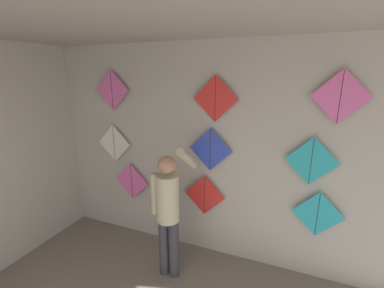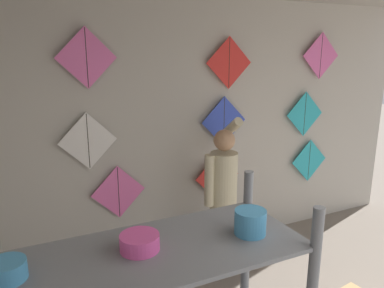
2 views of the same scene
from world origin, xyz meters
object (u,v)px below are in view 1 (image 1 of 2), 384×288
(kite_4, at_px, (210,150))
(kite_6, at_px, (112,90))
(kite_5, at_px, (311,161))
(kite_8, at_px, (340,97))
(kite_7, at_px, (215,99))
(kite_3, at_px, (114,143))
(kite_0, at_px, (132,181))
(kite_2, at_px, (318,214))
(shopkeeper, at_px, (168,206))
(kite_1, at_px, (204,195))

(kite_4, height_order, kite_6, kite_6)
(kite_5, distance_m, kite_8, 0.72)
(kite_6, relative_size, kite_7, 1.00)
(kite_3, bearing_deg, kite_4, 0.00)
(kite_0, relative_size, kite_2, 1.00)
(kite_3, distance_m, kite_8, 2.92)
(kite_2, xyz_separation_m, kite_4, (-1.29, 0.00, 0.62))
(kite_3, bearing_deg, kite_6, 0.00)
(kite_2, relative_size, kite_3, 1.00)
(shopkeeper, xyz_separation_m, kite_6, (-1.12, 0.55, 1.27))
(kite_3, relative_size, kite_6, 1.00)
(shopkeeper, relative_size, kite_6, 2.97)
(kite_0, xyz_separation_m, kite_2, (2.50, 0.00, 0.00))
(kite_6, bearing_deg, kite_4, 0.00)
(kite_1, xyz_separation_m, kite_2, (1.36, 0.00, 0.02))
(kite_2, height_order, kite_5, kite_5)
(shopkeeper, relative_size, kite_0, 2.97)
(kite_4, bearing_deg, kite_3, 180.00)
(kite_5, distance_m, kite_7, 1.28)
(kite_1, bearing_deg, kite_7, 0.00)
(kite_0, distance_m, kite_6, 1.35)
(kite_7, bearing_deg, kite_8, 0.00)
(kite_0, relative_size, kite_1, 1.00)
(kite_3, height_order, kite_5, kite_5)
(kite_6, bearing_deg, kite_7, 0.00)
(kite_3, bearing_deg, kite_8, 0.00)
(kite_4, height_order, kite_5, kite_4)
(kite_0, relative_size, kite_8, 1.00)
(kite_2, distance_m, kite_4, 1.43)
(kite_2, xyz_separation_m, kite_7, (-1.24, 0.00, 1.25))
(kite_6, xyz_separation_m, kite_7, (1.49, 0.00, -0.07))
(kite_1, distance_m, kite_7, 1.28)
(shopkeeper, height_order, kite_4, kite_4)
(shopkeeper, xyz_separation_m, kite_5, (1.48, 0.55, 0.57))
(kite_4, bearing_deg, kite_7, 0.00)
(kite_0, distance_m, kite_7, 1.78)
(shopkeeper, distance_m, kite_2, 1.70)
(kite_3, xyz_separation_m, kite_6, (0.04, 0.00, 0.77))
(kite_0, height_order, kite_2, kite_2)
(shopkeeper, distance_m, kite_1, 0.61)
(kite_2, bearing_deg, kite_0, 180.00)
(kite_2, height_order, kite_3, kite_3)
(kite_3, bearing_deg, kite_2, 0.00)
(kite_6, bearing_deg, kite_3, 180.00)
(kite_3, distance_m, kite_4, 1.48)
(shopkeeper, relative_size, kite_1, 2.97)
(kite_2, relative_size, kite_6, 1.00)
(kite_2, bearing_deg, shopkeeper, -161.09)
(kite_6, distance_m, kite_7, 1.49)
(kite_3, height_order, kite_6, kite_6)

